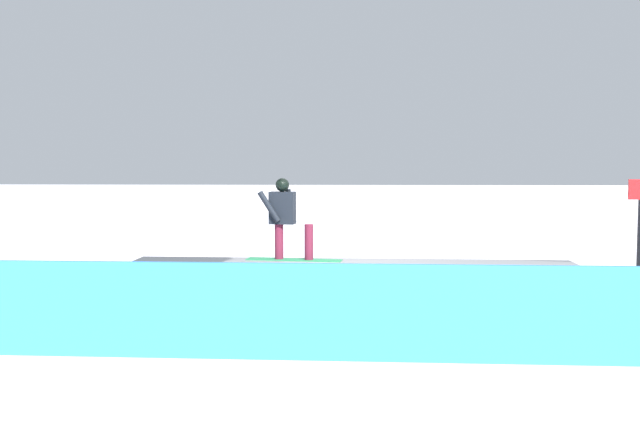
# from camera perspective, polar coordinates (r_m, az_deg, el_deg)

# --- Properties ---
(ground_plane) EXTENTS (120.00, 120.00, 0.00)m
(ground_plane) POSITION_cam_1_polar(r_m,az_deg,el_deg) (11.40, 2.58, -7.02)
(ground_plane) COLOR white
(grind_box) EXTENTS (7.03, 0.70, 0.64)m
(grind_box) POSITION_cam_1_polar(r_m,az_deg,el_deg) (11.35, 2.58, -5.59)
(grind_box) COLOR black
(grind_box) RESTS_ON ground_plane
(snowboarder) EXTENTS (1.57, 0.48, 1.32)m
(snowboarder) POSITION_cam_1_polar(r_m,az_deg,el_deg) (11.30, -2.82, -0.22)
(snowboarder) COLOR #288B54
(snowboarder) RESTS_ON grind_box
(safety_fence) EXTENTS (11.59, 0.30, 1.09)m
(safety_fence) POSITION_cam_1_polar(r_m,az_deg,el_deg) (7.85, 2.62, -8.05)
(safety_fence) COLOR #3286E7
(safety_fence) RESTS_ON ground_plane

